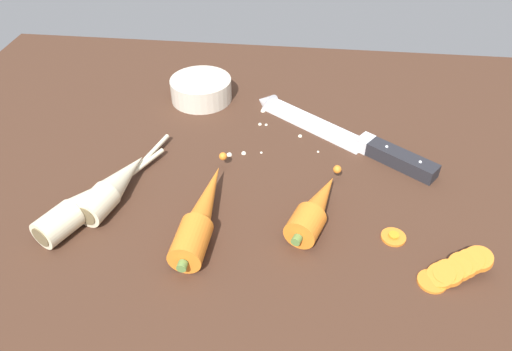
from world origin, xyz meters
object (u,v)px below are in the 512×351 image
object	(u,v)px
parsnip_mid_left	(116,185)
parsnip_front	(86,203)
carrot_slice_stack	(456,269)
whole_carrot	(202,214)
prep_bowl	(201,89)
chefs_knife	(335,131)
carrot_slice_stray_near	(394,236)
whole_carrot_second	(315,208)

from	to	relation	value
parsnip_mid_left	parsnip_front	bearing A→B (deg)	-123.72
parsnip_mid_left	carrot_slice_stack	size ratio (longest dim) A/B	2.33
whole_carrot	prep_bowl	size ratio (longest dim) A/B	2.03
parsnip_front	carrot_slice_stack	distance (cm)	47.35
chefs_knife	parsnip_mid_left	world-z (taller)	parsnip_mid_left
chefs_knife	carrot_slice_stack	xyz separation A→B (cm)	(13.76, -27.91, 0.42)
whole_carrot	carrot_slice_stack	bearing A→B (deg)	-8.77
parsnip_front	carrot_slice_stray_near	size ratio (longest dim) A/B	6.75
whole_carrot_second	carrot_slice_stray_near	distance (cm)	10.56
parsnip_front	carrot_slice_stack	world-z (taller)	parsnip_front
carrot_slice_stack	parsnip_front	bearing A→B (deg)	173.70
carrot_slice_stack	prep_bowl	xyz separation A→B (cm)	(-37.88, 36.81, 1.08)
chefs_knife	whole_carrot_second	size ratio (longest dim) A/B	1.94
parsnip_front	parsnip_mid_left	distance (cm)	4.90
whole_carrot	whole_carrot_second	size ratio (longest dim) A/B	1.45
carrot_slice_stack	whole_carrot	bearing A→B (deg)	171.23
parsnip_mid_left	chefs_knife	bearing A→B (deg)	31.37
carrot_slice_stack	chefs_knife	bearing A→B (deg)	116.25
parsnip_front	carrot_slice_stack	xyz separation A→B (cm)	(47.05, -5.20, -0.91)
prep_bowl	whole_carrot	bearing A→B (deg)	-78.36
whole_carrot	parsnip_mid_left	distance (cm)	13.78
parsnip_front	parsnip_mid_left	world-z (taller)	same
whole_carrot	whole_carrot_second	world-z (taller)	same
whole_carrot_second	chefs_knife	bearing A→B (deg)	81.90
whole_carrot	parsnip_mid_left	xyz separation A→B (cm)	(-13.04, 4.44, -0.12)
whole_carrot_second	parsnip_front	bearing A→B (deg)	-175.51
carrot_slice_stray_near	prep_bowl	size ratio (longest dim) A/B	0.29
carrot_slice_stack	prep_bowl	world-z (taller)	prep_bowl
parsnip_mid_left	prep_bowl	size ratio (longest dim) A/B	1.88
whole_carrot_second	carrot_slice_stray_near	xyz separation A→B (cm)	(10.16, -2.29, -1.74)
parsnip_front	prep_bowl	size ratio (longest dim) A/B	1.95
chefs_knife	carrot_slice_stack	distance (cm)	31.12
whole_carrot_second	parsnip_front	xyz separation A→B (cm)	(-30.40, -2.39, -0.12)
whole_carrot_second	parsnip_front	world-z (taller)	whole_carrot_second
parsnip_mid_left	carrot_slice_stray_near	size ratio (longest dim) A/B	6.51
parsnip_front	whole_carrot_second	bearing A→B (deg)	4.49
whole_carrot_second	prep_bowl	bearing A→B (deg)	125.99
prep_bowl	chefs_knife	bearing A→B (deg)	-20.27
parsnip_front	prep_bowl	bearing A→B (deg)	73.82
whole_carrot_second	prep_bowl	world-z (taller)	whole_carrot_second
parsnip_mid_left	carrot_slice_stray_near	bearing A→B (deg)	-5.99
chefs_knife	parsnip_front	world-z (taller)	parsnip_front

